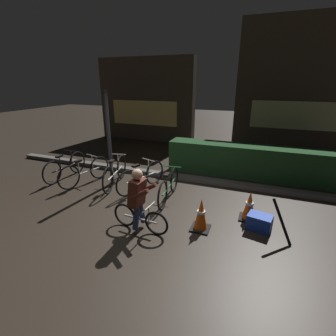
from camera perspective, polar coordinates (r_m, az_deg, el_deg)
name	(u,v)px	position (r m, az deg, el deg)	size (l,w,h in m)	color
ground_plane	(149,215)	(5.34, -4.40, -10.93)	(40.00, 40.00, 0.00)	#2D261E
sidewalk_curb	(181,177)	(7.15, 3.10, -2.10)	(12.00, 0.24, 0.12)	#56544F
hedge_row	(249,162)	(7.57, 18.41, 1.44)	(4.80, 0.70, 0.94)	#214723
storefront_left	(146,100)	(11.85, -5.12, 15.46)	(4.60, 0.54, 3.72)	#42382D
storefront_right	(298,86)	(11.38, 28.09, 16.56)	(4.69, 0.54, 5.07)	#42382D
street_post	(109,140)	(6.66, -13.60, 6.43)	(0.10, 0.10, 2.49)	#2D2D33
parked_bike_leftmost	(65,167)	(7.72, -22.80, 0.29)	(0.46, 1.67, 0.77)	black
parked_bike_left_mid	(85,172)	(7.12, -18.80, -0.83)	(0.54, 1.60, 0.76)	black
parked_bike_center_left	(115,172)	(6.78, -12.20, -1.03)	(0.50, 1.72, 0.81)	black
parked_bike_center_right	(141,177)	(6.39, -6.24, -2.14)	(0.61, 1.59, 0.77)	black
parked_bike_right_mid	(169,186)	(5.84, 0.19, -4.24)	(0.46, 1.65, 0.76)	black
traffic_cone_near	(201,215)	(4.77, 7.70, -10.72)	(0.36, 0.36, 0.65)	black
traffic_cone_far	(249,206)	(5.33, 18.43, -8.38)	(0.36, 0.36, 0.62)	black
blue_crate	(259,222)	(5.12, 20.55, -11.75)	(0.44, 0.32, 0.30)	#193DB7
cyclist	(139,200)	(4.60, -6.83, -7.39)	(1.19, 0.55, 1.25)	black
closed_umbrella	(282,222)	(4.81, 25.02, -11.31)	(0.05, 0.05, 0.85)	black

